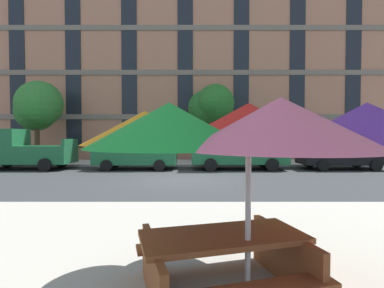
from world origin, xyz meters
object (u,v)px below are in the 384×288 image
object	(u,v)px
sedan_green	(135,152)
street_tree_middle	(211,105)
patio_umbrella	(249,127)
picnic_table	(223,259)
street_tree_left	(37,106)
pickup_green_midblock	(234,151)
sedan_black	(342,152)
pickup_green	(20,151)

from	to	relation	value
sedan_green	street_tree_middle	size ratio (longest dim) A/B	0.83
patio_umbrella	picnic_table	xyz separation A→B (m)	(-0.24, 0.18, -1.46)
street_tree_left	street_tree_middle	size ratio (longest dim) A/B	1.01
pickup_green_midblock	street_tree_middle	distance (m)	4.79
street_tree_left	patio_umbrella	distance (m)	18.96
street_tree_left	sedan_green	bearing A→B (deg)	-23.08
pickup_green_midblock	patio_umbrella	size ratio (longest dim) A/B	1.48
picnic_table	sedan_black	bearing A→B (deg)	57.94
sedan_black	picnic_table	distance (m)	14.78
street_tree_middle	patio_umbrella	xyz separation A→B (m)	(-0.69, -16.40, -1.95)
sedan_black	patio_umbrella	world-z (taller)	patio_umbrella
sedan_black	patio_umbrella	size ratio (longest dim) A/B	1.28
pickup_green_midblock	patio_umbrella	xyz separation A→B (m)	(-1.71, -12.70, 0.92)
street_tree_middle	picnic_table	bearing A→B (deg)	-93.27
pickup_green_midblock	pickup_green	bearing A→B (deg)	180.00
pickup_green_midblock	street_tree_middle	size ratio (longest dim) A/B	0.96
street_tree_middle	picnic_table	xyz separation A→B (m)	(-0.93, -16.22, -3.41)
sedan_green	street_tree_middle	world-z (taller)	street_tree_middle
street_tree_left	patio_umbrella	world-z (taller)	street_tree_left
sedan_black	patio_umbrella	bearing A→B (deg)	-120.90
pickup_green_midblock	street_tree_left	bearing A→B (deg)	166.57
street_tree_middle	picnic_table	size ratio (longest dim) A/B	2.48
street_tree_left	street_tree_middle	distance (m)	11.29
patio_umbrella	pickup_green	bearing A→B (deg)	128.09
patio_umbrella	picnic_table	distance (m)	1.49
sedan_green	picnic_table	bearing A→B (deg)	-74.60
sedan_black	street_tree_left	world-z (taller)	street_tree_left
pickup_green	sedan_green	xyz separation A→B (m)	(6.26, -0.00, -0.08)
sedan_green	sedan_black	world-z (taller)	same
sedan_black	street_tree_middle	size ratio (longest dim) A/B	0.83
street_tree_left	picnic_table	xyz separation A→B (m)	(10.34, -15.46, -3.26)
street_tree_middle	sedan_black	bearing A→B (deg)	-28.14
sedan_black	street_tree_left	bearing A→B (deg)	170.83
sedan_green	picnic_table	size ratio (longest dim) A/B	2.06
pickup_green	pickup_green_midblock	bearing A→B (deg)	0.00
street_tree_middle	pickup_green_midblock	bearing A→B (deg)	-74.49
patio_umbrella	picnic_table	size ratio (longest dim) A/B	1.61
pickup_green	sedan_black	bearing A→B (deg)	-0.00
sedan_black	picnic_table	xyz separation A→B (m)	(-7.84, -12.52, -0.46)
patio_umbrella	street_tree_middle	bearing A→B (deg)	87.61
sedan_black	street_tree_middle	bearing A→B (deg)	151.86
sedan_green	street_tree_left	world-z (taller)	street_tree_left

